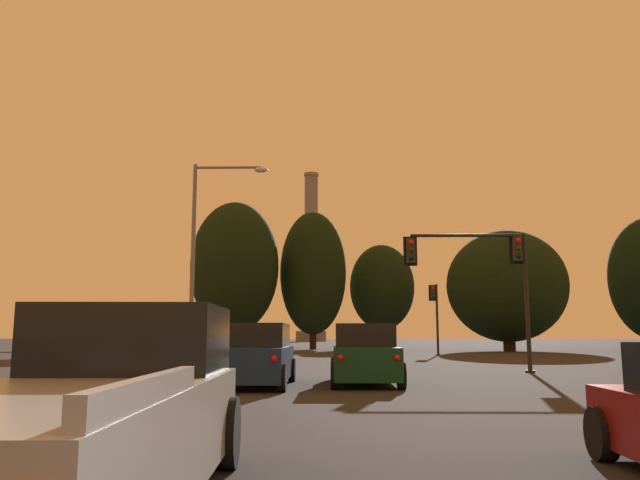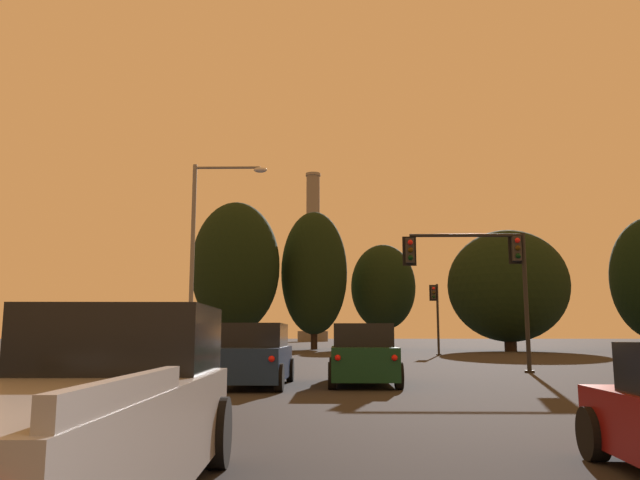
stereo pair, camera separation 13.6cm
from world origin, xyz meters
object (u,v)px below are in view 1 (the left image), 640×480
Objects in this scene: pickup_truck_left_lane_third at (87,418)px; street_lamp at (204,242)px; smokestack at (311,274)px; suv_center_lane_front at (364,355)px; traffic_light_far_right at (435,308)px; suv_left_lane_front at (256,356)px; traffic_light_overhead_right at (484,265)px.

street_lamp is at bearing 97.08° from pickup_truck_left_lane_third.
suv_center_lane_front is at bearing -87.61° from smokestack.
street_lamp is at bearing -125.12° from traffic_light_far_right.
smokestack is at bearing 91.56° from suv_left_lane_front.
pickup_truck_left_lane_third is at bearing -89.02° from smokestack.
smokestack reaches higher than suv_left_lane_front.
traffic_light_overhead_right is at bearing 48.81° from suv_center_lane_front.
pickup_truck_left_lane_third is 24.15m from street_lamp.
suv_center_lane_front is 8.86m from traffic_light_overhead_right.
traffic_light_overhead_right is (8.55, 20.52, 3.60)m from pickup_truck_left_lane_third.
traffic_light_overhead_right reaches higher than suv_center_lane_front.
traffic_light_far_right is at bearing 74.49° from pickup_truck_left_lane_third.
suv_center_lane_front is 0.85× the size of traffic_light_overhead_right.
smokestack is at bearing 96.71° from traffic_light_far_right.
smokestack reaches higher than suv_center_lane_front.
pickup_truck_left_lane_third is at bearing -112.63° from traffic_light_overhead_right.
suv_center_lane_front is at bearing -131.48° from traffic_light_overhead_right.
smokestack is at bearing 94.82° from traffic_light_overhead_right.
suv_center_lane_front is 0.11× the size of smokestack.
street_lamp is 0.22× the size of smokestack.
suv_left_lane_front is (-0.13, 13.58, 0.09)m from pickup_truck_left_lane_third.
suv_center_lane_front is 1.00× the size of suv_left_lane_front.
traffic_light_far_right is 0.13× the size of smokestack.
traffic_light_far_right is (10.42, 29.74, 2.71)m from suv_left_lane_front.
traffic_light_overhead_right is at bearing -94.35° from traffic_light_far_right.
suv_left_lane_front is at bearing -88.98° from smokestack.
suv_center_lane_front is at bearing -103.85° from traffic_light_far_right.
traffic_light_overhead_right is 12.73m from street_lamp.
suv_center_lane_front is at bearing 75.48° from pickup_truck_left_lane_third.
traffic_light_overhead_right is 1.05× the size of traffic_light_far_right.
street_lamp is (-14.08, -20.01, 2.23)m from traffic_light_far_right.
traffic_light_far_right is at bearing 71.24° from suv_left_lane_front.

